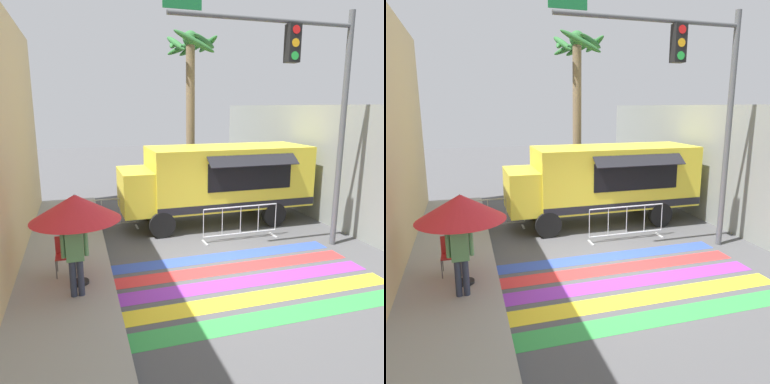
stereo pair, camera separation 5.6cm
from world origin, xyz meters
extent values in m
plane|color=#4C4C4F|center=(0.00, 0.00, 0.00)|extent=(60.00, 60.00, 0.00)
cube|color=#99968E|center=(-5.04, 0.00, 0.09)|extent=(4.40, 16.00, 0.17)
cube|color=gray|center=(4.62, 3.00, 1.99)|extent=(0.20, 16.00, 3.98)
cube|color=green|center=(0.00, -2.23, 0.00)|extent=(6.40, 0.56, 0.01)
cube|color=yellow|center=(0.00, -1.47, 0.00)|extent=(6.40, 0.56, 0.01)
cube|color=purple|center=(0.00, -0.71, 0.00)|extent=(6.40, 0.56, 0.01)
cube|color=red|center=(0.00, 0.05, 0.00)|extent=(6.40, 0.56, 0.01)
cube|color=#334FB2|center=(0.00, 0.81, 0.00)|extent=(6.40, 0.56, 0.01)
cube|color=yellow|center=(1.45, 3.76, 1.62)|extent=(5.42, 2.13, 1.99)
cube|color=yellow|center=(-1.26, 3.76, 1.30)|extent=(1.91, 1.96, 1.34)
cube|color=#1E232D|center=(-2.16, 3.76, 1.64)|extent=(0.06, 1.71, 0.51)
cube|color=black|center=(1.77, 2.68, 1.77)|extent=(2.87, 0.03, 0.90)
cube|color=black|center=(1.77, 2.47, 2.30)|extent=(2.97, 0.43, 0.31)
cube|color=black|center=(1.45, 2.69, 0.81)|extent=(5.42, 0.01, 0.24)
cylinder|color=black|center=(-1.10, 2.78, 0.41)|extent=(0.81, 0.22, 0.81)
cylinder|color=black|center=(-1.10, 4.74, 0.41)|extent=(0.81, 0.22, 0.81)
cylinder|color=black|center=(2.72, 2.78, 0.41)|extent=(0.81, 0.22, 0.81)
cylinder|color=black|center=(2.72, 4.74, 0.41)|extent=(0.81, 0.22, 0.81)
cylinder|color=#515456|center=(3.52, 0.75, 3.16)|extent=(0.16, 0.16, 6.33)
cylinder|color=#515456|center=(1.08, 0.75, 5.95)|extent=(4.87, 0.11, 0.11)
cube|color=black|center=(1.81, 0.72, 5.44)|extent=(0.32, 0.28, 0.90)
cylinder|color=red|center=(1.81, 0.58, 5.74)|extent=(0.20, 0.02, 0.20)
cylinder|color=#F2A519|center=(1.81, 0.58, 5.44)|extent=(0.20, 0.02, 0.20)
cylinder|color=green|center=(1.81, 0.58, 5.14)|extent=(0.20, 0.02, 0.20)
cube|color=#197238|center=(-1.01, 0.73, 6.17)|extent=(0.90, 0.02, 0.28)
cylinder|color=black|center=(-3.55, -0.03, 0.20)|extent=(0.36, 0.36, 0.06)
cylinder|color=#B2B2B7|center=(-3.55, -0.03, 1.17)|extent=(0.04, 0.04, 1.99)
cone|color=red|center=(-3.55, -0.03, 1.89)|extent=(1.87, 1.87, 0.55)
cylinder|color=#4C4C51|center=(-4.05, 0.35, 0.38)|extent=(0.02, 0.02, 0.42)
cylinder|color=#4C4C51|center=(-3.64, 0.35, 0.38)|extent=(0.02, 0.02, 0.42)
cylinder|color=#4C4C51|center=(-4.05, 0.76, 0.38)|extent=(0.02, 0.02, 0.42)
cylinder|color=#4C4C51|center=(-3.64, 0.76, 0.38)|extent=(0.02, 0.02, 0.42)
cube|color=#B22626|center=(-3.85, 0.55, 0.61)|extent=(0.44, 0.44, 0.03)
cube|color=#B22626|center=(-3.85, 0.76, 0.83)|extent=(0.44, 0.03, 0.40)
cylinder|color=#2D3347|center=(-3.69, -0.57, 0.56)|extent=(0.13, 0.13, 0.77)
cylinder|color=#2D3347|center=(-3.54, -0.57, 0.56)|extent=(0.13, 0.13, 0.77)
cube|color=#598C59|center=(-3.61, -0.57, 1.25)|extent=(0.34, 0.20, 0.62)
cylinder|color=#598C59|center=(-3.83, -0.57, 1.28)|extent=(0.09, 0.09, 0.53)
cylinder|color=#598C59|center=(-3.39, -0.57, 1.28)|extent=(0.09, 0.09, 0.53)
sphere|color=#9E7051|center=(-3.61, -0.57, 1.70)|extent=(0.22, 0.22, 0.22)
cylinder|color=#B7BABF|center=(1.11, 1.91, 1.02)|extent=(2.35, 0.04, 0.04)
cylinder|color=#B7BABF|center=(1.11, 1.91, 0.19)|extent=(2.35, 0.04, 0.04)
cylinder|color=#B7BABF|center=(-0.06, 1.91, 0.61)|extent=(0.02, 0.02, 0.84)
cylinder|color=#B7BABF|center=(0.52, 1.91, 0.61)|extent=(0.02, 0.02, 0.84)
cylinder|color=#B7BABF|center=(1.11, 1.91, 0.61)|extent=(0.02, 0.02, 0.84)
cylinder|color=#B7BABF|center=(1.70, 1.91, 0.61)|extent=(0.02, 0.02, 0.84)
cylinder|color=#B7BABF|center=(2.29, 1.91, 0.61)|extent=(0.02, 0.02, 0.84)
cube|color=#B7BABF|center=(-0.01, 1.91, 0.01)|extent=(0.06, 0.44, 0.03)
cube|color=#B7BABF|center=(2.24, 1.91, 0.01)|extent=(0.06, 0.44, 0.03)
cylinder|color=#B7BABF|center=(-2.80, 3.99, 1.02)|extent=(2.33, 0.04, 0.04)
cylinder|color=#B7BABF|center=(-2.80, 3.99, 0.19)|extent=(2.33, 0.04, 0.04)
cylinder|color=#B7BABF|center=(-3.97, 3.99, 0.61)|extent=(0.02, 0.02, 0.84)
cylinder|color=#B7BABF|center=(-3.38, 3.99, 0.61)|extent=(0.02, 0.02, 0.84)
cylinder|color=#B7BABF|center=(-2.80, 3.99, 0.61)|extent=(0.02, 0.02, 0.84)
cylinder|color=#B7BABF|center=(-2.22, 3.99, 0.61)|extent=(0.02, 0.02, 0.84)
cylinder|color=#B7BABF|center=(-1.64, 3.99, 0.61)|extent=(0.02, 0.02, 0.84)
cube|color=#B7BABF|center=(-3.92, 3.99, 0.01)|extent=(0.06, 0.44, 0.03)
cube|color=#B7BABF|center=(-1.69, 3.99, 0.01)|extent=(0.06, 0.44, 0.03)
cylinder|color=#7A664C|center=(1.11, 7.04, 3.19)|extent=(0.36, 0.36, 6.37)
sphere|color=#2D6B33|center=(1.11, 7.04, 6.52)|extent=(0.60, 0.60, 0.60)
ellipsoid|color=#2D6B33|center=(1.88, 7.15, 6.37)|extent=(0.46, 1.58, 0.63)
ellipsoid|color=#2D6B33|center=(1.45, 7.64, 6.30)|extent=(1.29, 0.88, 0.81)
ellipsoid|color=#2D6B33|center=(1.02, 7.78, 6.30)|extent=(1.48, 0.41, 0.84)
ellipsoid|color=#2D6B33|center=(0.47, 7.28, 6.34)|extent=(0.72, 1.36, 0.67)
ellipsoid|color=#2D6B33|center=(0.46, 6.83, 6.29)|extent=(0.63, 1.34, 0.82)
ellipsoid|color=#2D6B33|center=(1.00, 6.19, 6.29)|extent=(1.66, 0.45, 0.96)
ellipsoid|color=#2D6B33|center=(1.49, 6.49, 6.37)|extent=(1.25, 0.97, 0.58)
camera|label=1|loc=(-3.46, -7.90, 3.92)|focal=35.00mm
camera|label=2|loc=(-3.40, -7.91, 3.92)|focal=35.00mm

